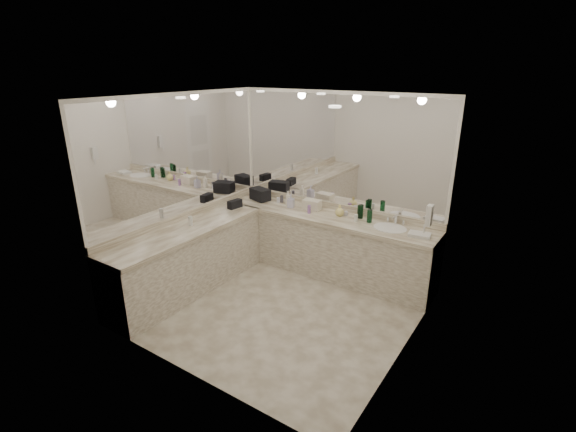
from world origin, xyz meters
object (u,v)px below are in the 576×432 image
Objects in this scene: soap_bottle_b at (291,201)px; sink at (390,229)px; wall_phone at (429,215)px; black_toiletry_bag at (260,195)px; hand_towel at (420,235)px; soap_bottle_a at (288,198)px; soap_bottle_c at (340,210)px; cream_cosmetic_case at (312,205)px.

sink is at bearing 0.10° from soap_bottle_b.
wall_phone is 2.84m from black_toiletry_bag.
black_toiletry_bag is at bearing 178.07° from hand_towel.
black_toiletry_bag is at bearing -173.12° from soap_bottle_a.
sink is 1.66× the size of hand_towel.
soap_bottle_b is 1.21× the size of soap_bottle_c.
soap_bottle_c is at bearing 157.70° from wall_phone.
soap_bottle_c is (-0.78, 0.07, 0.09)m from sink.
soap_bottle_c is at bearing 5.02° from soap_bottle_b.
wall_phone is 2.37m from soap_bottle_a.
black_toiletry_bag is 0.50m from soap_bottle_a.
sink is 1.70× the size of cream_cosmetic_case.
sink is 0.41m from hand_towel.
soap_bottle_c is (0.78, 0.07, -0.02)m from soap_bottle_b.
soap_bottle_c reaches higher than cream_cosmetic_case.
soap_bottle_b reaches higher than cream_cosmetic_case.
sink is 2.16m from black_toiletry_bag.
sink is 2.06× the size of soap_bottle_a.
cream_cosmetic_case is at bearing 177.76° from soap_bottle_c.
soap_bottle_c is (1.38, 0.04, -0.01)m from black_toiletry_bag.
hand_towel is at bearing -4.02° from soap_bottle_a.
black_toiletry_bag is (-2.16, 0.03, 0.10)m from sink.
soap_bottle_b reaches higher than hand_towel.
black_toiletry_bag reaches higher than sink.
wall_phone is 1.43× the size of soap_bottle_c.
wall_phone is 1.19× the size of soap_bottle_b.
soap_bottle_b reaches higher than black_toiletry_bag.
soap_bottle_a reaches higher than black_toiletry_bag.
cream_cosmetic_case is at bearing -0.05° from soap_bottle_a.
wall_phone is 0.90× the size of hand_towel.
soap_bottle_b is at bearing 167.06° from wall_phone.
soap_bottle_a is (-2.27, 0.58, -0.34)m from wall_phone.
soap_bottle_a is 1.27× the size of soap_bottle_c.
soap_bottle_a reaches higher than soap_bottle_b.
wall_phone is at bearing -12.94° from soap_bottle_b.
hand_towel is 1.58× the size of soap_bottle_c.
soap_bottle_c is (0.89, -0.02, -0.02)m from soap_bottle_a.
hand_towel is at bearing -6.13° from soap_bottle_c.
black_toiletry_bag is 0.60m from soap_bottle_b.
soap_bottle_c reaches higher than sink.
soap_bottle_b reaches higher than sink.
black_toiletry_bag is at bearing 179.78° from cream_cosmetic_case.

